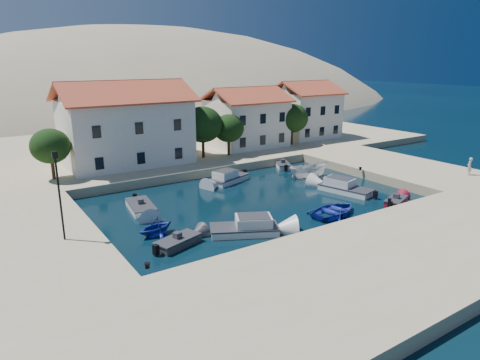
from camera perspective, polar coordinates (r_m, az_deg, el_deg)
name	(u,v)px	position (r m, az deg, el deg)	size (l,w,h in m)	color
ground	(329,236)	(33.75, 11.78, -7.30)	(400.00, 400.00, 0.00)	black
quay_south	(395,259)	(30.05, 20.02, -9.90)	(52.00, 12.00, 1.00)	tan
quay_east	(393,167)	(54.75, 19.71, 1.59)	(11.00, 20.00, 1.00)	tan
quay_west	(37,241)	(34.17, -25.39, -7.36)	(8.00, 20.00, 1.00)	tan
quay_north	(158,146)	(65.62, -10.91, 4.46)	(80.00, 36.00, 1.00)	tan
hills	(115,168)	(155.80, -16.37, 1.58)	(254.00, 176.00, 99.00)	tan
building_left	(125,122)	(52.74, -15.04, 7.49)	(14.70, 9.45, 9.70)	silver
building_mid	(246,116)	(61.70, 0.86, 8.48)	(10.50, 8.40, 8.30)	silver
building_right	(305,109)	(69.82, 8.67, 9.37)	(9.45, 8.40, 8.80)	silver
trees	(213,126)	(54.84, -3.57, 7.14)	(37.30, 5.30, 6.45)	#382314
lamppost	(59,188)	(31.14, -23.03, -0.94)	(0.35, 0.25, 6.22)	black
bollards	(321,202)	(37.76, 10.77, -2.86)	(29.36, 9.56, 0.30)	black
motorboat_grey_sw	(178,242)	(31.58, -8.32, -8.19)	(3.81, 2.58, 1.25)	#323238
cabin_cruiser_south	(244,228)	(33.27, 0.57, -6.40)	(5.73, 4.39, 1.60)	silver
rowboat_south	(334,215)	(38.30, 12.47, -4.52)	(3.59, 5.02, 1.04)	navy
motorboat_red_se	(396,202)	(42.38, 20.07, -2.71)	(3.40, 2.40, 1.25)	maroon
cabin_cruiser_east	(346,188)	(44.67, 13.93, -1.04)	(3.47, 5.79, 1.60)	silver
boat_east	(308,178)	(49.61, 9.10, 0.33)	(1.80, 4.78, 1.85)	silver
motorboat_white_ne	(283,165)	(53.74, 5.73, 1.97)	(2.86, 3.61, 1.25)	silver
rowboat_west	(156,234)	(33.92, -11.15, -7.14)	(2.59, 3.00, 1.58)	navy
motorboat_white_west	(141,207)	(39.40, -13.07, -3.53)	(2.60, 4.71, 1.25)	silver
cabin_cruiser_north	(229,178)	(47.15, -1.44, 0.31)	(5.32, 3.60, 1.60)	silver
pedestrian	(469,166)	(52.31, 28.27, 1.63)	(0.70, 0.46, 1.92)	beige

